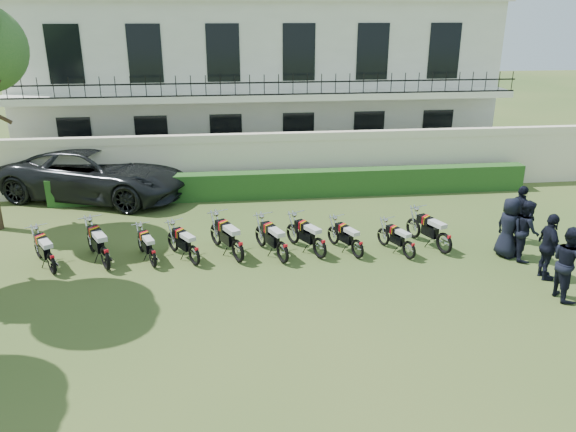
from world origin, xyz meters
name	(u,v)px	position (x,y,z in m)	size (l,w,h in m)	color
ground	(292,284)	(0.00, 0.00, 0.00)	(100.00, 100.00, 0.00)	#335020
perimeter_wall	(267,162)	(0.00, 8.00, 1.17)	(30.00, 0.35, 2.30)	beige
hedge	(295,184)	(1.00, 7.20, 0.50)	(18.00, 0.60, 1.00)	#224518
building	(256,77)	(0.00, 13.96, 3.71)	(20.40, 9.60, 7.40)	white
motorcycle_0	(51,258)	(-6.31, 1.30, 0.48)	(1.06, 1.69, 1.04)	black
motorcycle_1	(105,253)	(-4.93, 1.40, 0.53)	(1.06, 1.94, 1.15)	black
motorcycle_2	(152,253)	(-3.68, 1.43, 0.44)	(0.80, 1.64, 0.95)	black
motorcycle_3	(194,251)	(-2.55, 1.42, 0.46)	(1.04, 1.62, 1.00)	black
motorcycle_4	(238,245)	(-1.34, 1.49, 0.53)	(1.03, 1.93, 1.14)	black
motorcycle_5	(283,247)	(-0.10, 1.28, 0.50)	(0.92, 1.89, 1.09)	black
motorcycle_6	(320,243)	(0.98, 1.48, 0.49)	(1.01, 1.75, 1.06)	black
motorcycle_7	(358,244)	(2.06, 1.37, 0.44)	(0.84, 1.64, 0.96)	black
motorcycle_8	(409,246)	(3.50, 1.15, 0.42)	(0.79, 1.58, 0.92)	black
motorcycle_9	(445,238)	(4.63, 1.39, 0.50)	(0.90, 1.88, 1.08)	black
suv	(97,173)	(-6.38, 7.96, 0.96)	(3.19, 6.93, 1.93)	black
officer_1	(569,263)	(6.59, -1.46, 0.93)	(0.90, 0.70, 1.86)	black
officer_2	(549,247)	(6.69, -0.43, 0.91)	(1.06, 0.44, 1.81)	black
officer_3	(509,227)	(6.36, 1.07, 0.88)	(0.86, 0.56, 1.76)	black
officer_4	(526,230)	(6.75, 0.83, 0.87)	(0.85, 0.66, 1.75)	black
officer_5	(520,214)	(7.19, 2.01, 0.90)	(1.05, 0.44, 1.79)	black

